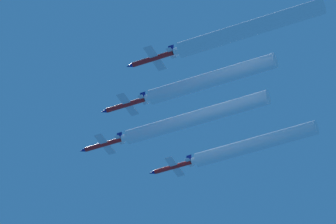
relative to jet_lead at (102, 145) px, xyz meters
name	(u,v)px	position (x,y,z in m)	size (l,w,h in m)	color
jet_lead	(102,145)	(0.00, 0.00, 0.00)	(7.93, 11.55, 2.78)	red
jet_left_wingman	(125,105)	(-12.35, -11.97, -1.49)	(7.93, 11.55, 2.78)	red
jet_right_wingman	(172,167)	(12.39, -12.50, -1.99)	(7.93, 11.55, 2.78)	red
jet_outer_left	(152,59)	(-25.23, -24.73, -3.06)	(7.93, 11.55, 2.78)	red
smoke_trail_lead	(194,118)	(0.00, -23.61, -0.03)	(3.37, 36.62, 3.37)	white
smoke_trail_left_wingman	(209,80)	(-12.35, -32.71, -1.51)	(3.37, 30.89, 3.37)	white
smoke_trail_right_wingman	(253,145)	(12.39, -33.41, -2.01)	(3.37, 31.22, 3.37)	white
smoke_trail_outer_left	(247,29)	(-25.23, -46.65, -3.08)	(3.37, 33.25, 3.37)	white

